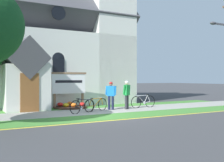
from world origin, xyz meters
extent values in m
plane|color=#3D3D3F|center=(0.00, 4.00, 0.00)|extent=(140.00, 140.00, 0.00)
cube|color=#99968E|center=(-0.31, 1.73, 0.01)|extent=(32.00, 2.63, 0.01)
cube|color=#427F33|center=(-0.31, -0.56, 0.00)|extent=(32.00, 1.94, 0.01)
cube|color=#427F33|center=(-0.31, 3.88, 0.00)|extent=(24.00, 1.67, 0.01)
cube|color=yellow|center=(-0.31, -1.67, 0.00)|extent=(28.00, 0.16, 0.01)
cube|color=silver|center=(-0.31, 9.85, 2.45)|extent=(11.86, 10.26, 4.89)
cube|color=#424247|center=(-0.31, 9.85, 6.36)|extent=(12.36, 10.45, 10.45)
cube|color=silver|center=(4.09, 6.25, 5.88)|extent=(3.07, 3.07, 11.76)
cube|color=silver|center=(-2.44, 3.91, 1.30)|extent=(2.40, 1.60, 2.60)
cube|color=#424247|center=(-2.44, 3.91, 2.95)|extent=(2.40, 1.80, 2.40)
cube|color=brown|center=(-2.44, 3.09, 1.05)|extent=(1.00, 0.06, 2.10)
cube|color=black|center=(-0.31, 4.68, 2.10)|extent=(0.76, 0.06, 1.90)
cone|color=black|center=(-0.31, 4.68, 3.05)|extent=(0.80, 0.06, 0.80)
cylinder|color=black|center=(-0.31, 4.68, 5.92)|extent=(0.90, 0.06, 0.90)
cube|color=#7F6047|center=(-0.73, 4.17, 0.44)|extent=(0.12, 0.12, 0.89)
cube|color=#7F6047|center=(1.04, 4.03, 0.44)|extent=(0.12, 0.12, 0.89)
cube|color=white|center=(0.15, 4.10, 1.49)|extent=(2.11, 0.25, 1.19)
cube|color=#7F6047|center=(0.15, 4.10, 2.14)|extent=(2.23, 0.30, 0.12)
cube|color=black|center=(0.15, 4.06, 1.63)|extent=(1.68, 0.14, 0.16)
cylinder|color=#382319|center=(0.15, 3.89, 0.05)|extent=(2.04, 2.04, 0.10)
ellipsoid|color=red|center=(0.86, 3.68, 0.22)|extent=(0.36, 0.36, 0.24)
ellipsoid|color=orange|center=(0.40, 4.60, 0.22)|extent=(0.36, 0.36, 0.24)
ellipsoid|color=red|center=(-0.36, 4.25, 0.22)|extent=(0.36, 0.36, 0.24)
ellipsoid|color=gold|center=(-0.17, 3.73, 0.22)|extent=(0.36, 0.36, 0.24)
ellipsoid|color=orange|center=(0.25, 3.52, 0.22)|extent=(0.36, 0.36, 0.24)
torus|color=black|center=(-0.58, 1.16, 0.34)|extent=(0.69, 0.26, 0.72)
torus|color=black|center=(0.35, 1.47, 0.34)|extent=(0.69, 0.26, 0.72)
cylinder|color=black|center=(0.04, 1.37, 0.49)|extent=(0.52, 0.21, 0.43)
cylinder|color=black|center=(-0.07, 1.33, 0.71)|extent=(0.71, 0.27, 0.09)
cylinder|color=black|center=(-0.31, 1.25, 0.51)|extent=(0.25, 0.11, 0.46)
cylinder|color=black|center=(-0.40, 1.22, 0.31)|extent=(0.39, 0.16, 0.09)
cylinder|color=black|center=(-0.50, 1.19, 0.54)|extent=(0.21, 0.10, 0.41)
cylinder|color=black|center=(0.32, 1.46, 0.51)|extent=(0.12, 0.07, 0.35)
ellipsoid|color=black|center=(-0.41, 1.21, 0.77)|extent=(0.25, 0.15, 0.05)
cylinder|color=silver|center=(0.28, 1.45, 0.71)|extent=(0.43, 0.17, 0.03)
cylinder|color=silver|center=(-0.21, 1.28, 0.29)|extent=(0.18, 0.08, 0.18)
torus|color=black|center=(4.76, 1.96, 0.36)|extent=(0.75, 0.04, 0.75)
torus|color=black|center=(3.70, 1.95, 0.36)|extent=(0.75, 0.04, 0.75)
cylinder|color=#B7B7BC|center=(4.06, 1.96, 0.53)|extent=(0.57, 0.04, 0.48)
cylinder|color=#B7B7BC|center=(4.18, 1.96, 0.76)|extent=(0.78, 0.04, 0.05)
cylinder|color=#B7B7BC|center=(4.45, 1.96, 0.53)|extent=(0.27, 0.04, 0.48)
cylinder|color=#B7B7BC|center=(4.55, 1.96, 0.33)|extent=(0.43, 0.04, 0.09)
cylinder|color=#B7B7BC|center=(4.66, 1.96, 0.56)|extent=(0.22, 0.04, 0.43)
cylinder|color=#B7B7BC|center=(3.74, 1.95, 0.55)|extent=(0.12, 0.04, 0.40)
ellipsoid|color=black|center=(4.57, 1.96, 0.80)|extent=(0.24, 0.08, 0.05)
cylinder|color=silver|center=(3.78, 1.95, 0.77)|extent=(0.44, 0.03, 0.03)
cylinder|color=silver|center=(4.33, 1.96, 0.30)|extent=(0.18, 0.02, 0.18)
torus|color=black|center=(0.40, 1.63, 0.33)|extent=(0.68, 0.26, 0.70)
torus|color=black|center=(1.40, 1.97, 0.33)|extent=(0.68, 0.26, 0.70)
cylinder|color=orange|center=(1.06, 1.86, 0.50)|extent=(0.55, 0.22, 0.45)
cylinder|color=orange|center=(0.95, 1.82, 0.70)|extent=(0.75, 0.29, 0.06)
cylinder|color=orange|center=(0.69, 1.73, 0.49)|extent=(0.26, 0.12, 0.42)
cylinder|color=orange|center=(0.60, 1.70, 0.31)|extent=(0.41, 0.17, 0.09)
cylinder|color=orange|center=(0.49, 1.66, 0.51)|extent=(0.22, 0.11, 0.37)
cylinder|color=orange|center=(1.36, 1.96, 0.52)|extent=(0.12, 0.07, 0.38)
ellipsoid|color=black|center=(0.58, 1.69, 0.72)|extent=(0.25, 0.15, 0.05)
cylinder|color=silver|center=(1.32, 1.95, 0.73)|extent=(0.42, 0.17, 0.03)
cylinder|color=silver|center=(0.80, 1.77, 0.28)|extent=(0.18, 0.08, 0.18)
cylinder|color=#191E38|center=(1.82, 1.95, 0.40)|extent=(0.15, 0.15, 0.80)
cylinder|color=#191E38|center=(1.98, 1.81, 0.40)|extent=(0.15, 0.15, 0.80)
cube|color=blue|center=(1.90, 1.88, 1.09)|extent=(0.47, 0.44, 0.58)
sphere|color=#936B51|center=(1.90, 1.88, 1.49)|extent=(0.21, 0.21, 0.21)
ellipsoid|color=red|center=(1.90, 1.88, 1.54)|extent=(0.33, 0.34, 0.14)
cylinder|color=blue|center=(1.71, 2.09, 1.12)|extent=(0.09, 0.17, 0.53)
cylinder|color=blue|center=(2.08, 1.67, 1.12)|extent=(0.09, 0.13, 0.53)
cylinder|color=#2D2D33|center=(2.79, 1.67, 0.41)|extent=(0.15, 0.15, 0.83)
cylinder|color=#2D2D33|center=(2.95, 1.77, 0.41)|extent=(0.15, 0.15, 0.83)
cube|color=green|center=(2.87, 1.72, 1.13)|extent=(0.50, 0.42, 0.61)
sphere|color=beige|center=(2.87, 1.72, 1.54)|extent=(0.21, 0.21, 0.21)
ellipsoid|color=silver|center=(2.87, 1.72, 1.60)|extent=(0.34, 0.35, 0.15)
cylinder|color=green|center=(2.61, 1.60, 1.16)|extent=(0.09, 0.20, 0.55)
cylinder|color=green|center=(3.13, 1.84, 1.16)|extent=(0.09, 0.16, 0.55)
cube|color=#4C4C51|center=(8.57, -0.43, 5.16)|extent=(1.80, 0.10, 0.10)
ellipsoid|color=#3F3F44|center=(7.67, -0.43, 5.16)|extent=(0.44, 0.28, 0.20)
cylinder|color=#4C3823|center=(5.99, 9.40, 1.30)|extent=(0.38, 0.38, 2.59)
cone|color=#14471E|center=(5.99, 9.40, 5.17)|extent=(3.65, 3.65, 5.15)
camera|label=1|loc=(-5.81, -12.11, 1.82)|focal=44.44mm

